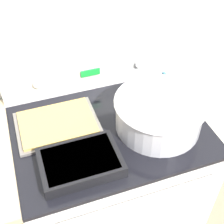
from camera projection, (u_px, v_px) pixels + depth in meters
name	position (u px, v px, depth m)	size (l,w,h in m)	color
kitchen_wall	(82.00, 17.00, 1.33)	(8.00, 0.05, 2.50)	silver
stove_range	(109.00, 188.00, 1.62)	(0.80, 0.66, 0.92)	silver
control_panel	(89.00, 71.00, 1.45)	(0.80, 0.07, 0.19)	silver
mixing_bowl	(159.00, 112.00, 1.26)	(0.37, 0.37, 0.14)	silver
casserole_dish	(80.00, 162.00, 1.14)	(0.30, 0.20, 0.05)	black
baking_tray	(57.00, 124.00, 1.31)	(0.34, 0.25, 0.02)	slate
ladle	(182.00, 90.00, 1.44)	(0.07, 0.26, 0.07)	teal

